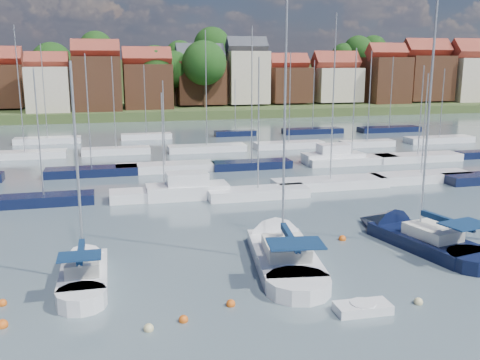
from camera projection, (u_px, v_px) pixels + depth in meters
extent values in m
plane|color=#405057|center=(206.00, 156.00, 66.44)|extent=(260.00, 260.00, 0.00)
cube|color=white|center=(84.00, 279.00, 28.36)|extent=(2.45, 5.80, 1.20)
cone|color=white|center=(87.00, 255.00, 31.79)|extent=(2.43, 2.83, 2.41)
cylinder|color=white|center=(82.00, 302.00, 25.61)|extent=(2.43, 2.43, 1.20)
cube|color=silver|center=(83.00, 265.00, 27.77)|extent=(1.71, 2.42, 0.70)
cylinder|color=#B2B2B7|center=(77.00, 167.00, 27.45)|extent=(0.14, 0.14, 10.71)
cylinder|color=#B2B2B7|center=(81.00, 254.00, 26.83)|extent=(0.12, 3.22, 0.10)
cube|color=#0E264A|center=(81.00, 252.00, 26.79)|extent=(0.32, 3.06, 0.35)
cube|color=#0E264A|center=(79.00, 256.00, 25.77)|extent=(2.06, 1.46, 0.08)
cube|color=white|center=(284.00, 260.00, 31.06)|extent=(4.50, 8.49, 1.20)
cone|color=white|center=(270.00, 233.00, 35.97)|extent=(3.90, 4.38, 3.37)
cylinder|color=white|center=(298.00, 289.00, 27.13)|extent=(3.82, 3.82, 1.20)
cube|color=silver|center=(286.00, 248.00, 30.31)|extent=(2.82, 3.68, 0.70)
cylinder|color=#B2B2B7|center=(285.00, 120.00, 29.85)|extent=(0.14, 0.14, 14.99)
cylinder|color=#B2B2B7|center=(290.00, 240.00, 29.03)|extent=(0.74, 4.46, 0.10)
cube|color=#0E264A|center=(290.00, 237.00, 29.00)|extent=(0.91, 4.27, 0.35)
cube|color=#0E264A|center=(295.00, 243.00, 27.55)|extent=(3.13, 2.41, 0.08)
cube|color=black|center=(425.00, 244.00, 33.82)|extent=(4.65, 7.98, 1.20)
cone|color=black|center=(376.00, 224.00, 37.91)|extent=(3.83, 4.22, 3.12)
cylinder|color=black|center=(474.00, 263.00, 30.54)|extent=(3.71, 3.71, 1.20)
cube|color=silver|center=(432.00, 232.00, 33.15)|extent=(2.80, 3.51, 0.70)
cylinder|color=#B2B2B7|center=(428.00, 122.00, 32.61)|extent=(0.14, 0.14, 14.17)
cylinder|color=#B2B2B7|center=(447.00, 223.00, 32.06)|extent=(0.99, 4.08, 0.10)
cube|color=#0E264A|center=(447.00, 221.00, 32.03)|extent=(1.14, 3.92, 0.35)
cube|color=#0E264A|center=(465.00, 224.00, 30.82)|extent=(2.99, 2.40, 0.08)
cube|color=white|center=(363.00, 309.00, 25.07)|extent=(2.66, 1.29, 0.52)
cylinder|color=white|center=(363.00, 306.00, 25.04)|extent=(1.22, 1.22, 0.33)
sphere|color=#D85914|center=(2.00, 327.00, 23.72)|extent=(0.52, 0.52, 0.52)
sphere|color=beige|center=(149.00, 331.00, 23.40)|extent=(0.45, 0.45, 0.45)
sphere|color=#D85914|center=(231.00, 306.00, 25.78)|extent=(0.45, 0.45, 0.45)
sphere|color=beige|center=(418.00, 304.00, 25.98)|extent=(0.44, 0.44, 0.44)
sphere|color=#D85914|center=(342.00, 240.00, 35.26)|extent=(0.48, 0.48, 0.48)
sphere|color=#D85914|center=(3.00, 305.00, 25.84)|extent=(0.43, 0.43, 0.43)
sphere|color=#D85914|center=(183.00, 322.00, 24.20)|extent=(0.44, 0.44, 0.44)
cube|color=black|center=(44.00, 201.00, 43.90)|extent=(8.01, 2.24, 1.00)
cylinder|color=#B2B2B7|center=(39.00, 133.00, 42.70)|extent=(0.12, 0.12, 10.16)
cube|color=white|center=(165.00, 195.00, 45.89)|extent=(9.22, 2.58, 1.00)
cylinder|color=#B2B2B7|center=(163.00, 142.00, 44.90)|extent=(0.12, 0.12, 8.18)
cube|color=white|center=(258.00, 194.00, 46.24)|extent=(8.78, 2.46, 1.00)
cylinder|color=#B2B2B7|center=(258.00, 124.00, 44.94)|extent=(0.12, 0.12, 11.06)
cube|color=white|center=(330.00, 184.00, 49.98)|extent=(10.79, 3.02, 1.00)
cylinder|color=#B2B2B7|center=(333.00, 98.00, 48.26)|extent=(0.12, 0.12, 14.87)
cube|color=white|center=(421.00, 178.00, 52.61)|extent=(10.13, 2.84, 1.00)
cylinder|color=#B2B2B7|center=(425.00, 124.00, 51.46)|extent=(0.12, 0.12, 9.59)
cube|color=white|center=(187.00, 192.00, 46.13)|extent=(7.00, 2.60, 1.40)
cube|color=white|center=(187.00, 180.00, 45.89)|extent=(3.50, 2.20, 1.30)
cube|color=black|center=(92.00, 172.00, 55.26)|extent=(9.30, 2.60, 1.00)
cylinder|color=#B2B2B7|center=(88.00, 112.00, 53.91)|extent=(0.12, 0.12, 11.48)
cube|color=white|center=(165.00, 168.00, 57.40)|extent=(10.40, 2.91, 1.00)
cylinder|color=#B2B2B7|center=(164.00, 123.00, 56.34)|extent=(0.12, 0.12, 8.77)
cube|color=black|center=(252.00, 165.00, 58.92)|extent=(8.80, 2.46, 1.00)
cylinder|color=#B2B2B7|center=(252.00, 95.00, 57.26)|extent=(0.12, 0.12, 14.33)
cube|color=white|center=(351.00, 161.00, 61.60)|extent=(10.73, 3.00, 1.00)
cylinder|color=#B2B2B7|center=(354.00, 103.00, 60.18)|extent=(0.12, 0.12, 12.14)
cube|color=white|center=(417.00, 158.00, 63.40)|extent=(10.48, 2.93, 1.00)
cylinder|color=#B2B2B7|center=(421.00, 110.00, 62.18)|extent=(0.12, 0.12, 10.28)
cube|color=white|center=(333.00, 159.00, 61.91)|extent=(7.00, 2.60, 1.40)
cube|color=white|center=(333.00, 150.00, 61.67)|extent=(3.50, 2.20, 1.30)
cube|color=white|center=(25.00, 155.00, 65.25)|extent=(9.71, 2.72, 1.00)
cylinder|color=#B2B2B7|center=(19.00, 90.00, 63.53)|extent=(0.12, 0.12, 14.88)
cube|color=white|center=(116.00, 151.00, 68.09)|extent=(8.49, 2.38, 1.00)
cylinder|color=#B2B2B7|center=(114.00, 103.00, 66.76)|extent=(0.12, 0.12, 11.31)
cube|color=white|center=(207.00, 149.00, 70.13)|extent=(10.16, 2.85, 1.00)
cylinder|color=#B2B2B7|center=(206.00, 89.00, 68.44)|extent=(0.12, 0.12, 14.59)
cube|color=white|center=(289.00, 145.00, 72.91)|extent=(9.53, 2.67, 1.00)
cylinder|color=#B2B2B7|center=(290.00, 98.00, 71.52)|extent=(0.12, 0.12, 11.91)
cube|color=white|center=(367.00, 144.00, 74.17)|extent=(7.62, 2.13, 1.00)
cylinder|color=#B2B2B7|center=(370.00, 96.00, 72.75)|extent=(0.12, 0.12, 12.13)
cube|color=white|center=(439.00, 140.00, 78.04)|extent=(10.17, 2.85, 1.00)
cylinder|color=#B2B2B7|center=(442.00, 103.00, 76.88)|extent=(0.12, 0.12, 9.73)
cube|color=white|center=(48.00, 141.00, 77.29)|extent=(9.24, 2.59, 1.00)
cylinder|color=#B2B2B7|center=(44.00, 91.00, 75.76)|extent=(0.12, 0.12, 13.17)
cube|color=white|center=(146.00, 137.00, 81.33)|extent=(7.57, 2.12, 1.00)
cylinder|color=#B2B2B7|center=(145.00, 100.00, 80.11)|extent=(0.12, 0.12, 10.24)
cube|color=black|center=(235.00, 134.00, 84.77)|extent=(6.58, 1.84, 1.00)
cylinder|color=#B2B2B7|center=(235.00, 105.00, 83.80)|extent=(0.12, 0.12, 8.01)
cube|color=black|center=(313.00, 131.00, 87.77)|extent=(9.92, 2.78, 1.00)
cylinder|color=#B2B2B7|center=(314.00, 95.00, 86.48)|extent=(0.12, 0.12, 10.92)
cube|color=black|center=(389.00, 130.00, 89.93)|extent=(10.55, 2.95, 1.00)
cylinder|color=#B2B2B7|center=(391.00, 92.00, 88.57)|extent=(0.12, 0.12, 11.51)
cube|color=#3D4A25|center=(153.00, 106.00, 139.34)|extent=(200.00, 70.00, 3.00)
cube|color=#3D4A25|center=(145.00, 84.00, 162.02)|extent=(200.00, 60.00, 14.00)
cube|color=beige|center=(49.00, 90.00, 106.22)|extent=(8.09, 8.80, 8.96)
cube|color=maroon|center=(47.00, 62.00, 105.03)|extent=(8.25, 4.00, 4.00)
cube|color=brown|center=(97.00, 84.00, 109.09)|extent=(9.36, 10.17, 10.97)
cube|color=maroon|center=(95.00, 51.00, 107.66)|extent=(9.54, 4.63, 4.63)
cube|color=brown|center=(148.00, 87.00, 113.30)|extent=(9.90, 8.56, 9.42)
cube|color=maroon|center=(147.00, 58.00, 112.02)|extent=(10.10, 4.90, 4.90)
cube|color=brown|center=(200.00, 82.00, 120.75)|extent=(10.59, 8.93, 9.49)
cube|color=#383A42|center=(200.00, 55.00, 119.45)|extent=(10.80, 5.24, 5.24)
cube|color=beige|center=(247.00, 77.00, 122.21)|extent=(9.01, 8.61, 11.65)
cube|color=#383A42|center=(247.00, 46.00, 120.71)|extent=(9.19, 4.46, 4.46)
cube|color=brown|center=(288.00, 85.00, 126.20)|extent=(9.10, 9.34, 8.00)
cube|color=maroon|center=(288.00, 63.00, 125.09)|extent=(9.28, 4.50, 4.50)
cube|color=beige|center=(335.00, 85.00, 128.59)|extent=(10.86, 9.59, 7.88)
cube|color=maroon|center=(336.00, 62.00, 127.45)|extent=(11.07, 5.37, 5.37)
cube|color=brown|center=(385.00, 81.00, 128.63)|extent=(9.18, 9.96, 10.97)
cube|color=maroon|center=(387.00, 52.00, 127.20)|extent=(9.36, 4.54, 4.54)
cube|color=brown|center=(424.00, 78.00, 132.43)|extent=(11.39, 9.67, 10.76)
cube|color=maroon|center=(426.00, 50.00, 130.96)|extent=(11.62, 5.64, 5.64)
cube|color=beige|center=(474.00, 80.00, 133.80)|extent=(12.95, 8.52, 10.80)
cube|color=maroon|center=(477.00, 52.00, 132.29)|extent=(13.21, 6.41, 6.41)
cylinder|color=#382619|center=(357.00, 73.00, 149.49)|extent=(0.50, 0.50, 4.47)
sphere|color=#1B4917|center=(358.00, 50.00, 148.17)|extent=(8.18, 8.18, 8.18)
cylinder|color=#382619|center=(176.00, 97.00, 119.42)|extent=(0.50, 0.50, 4.46)
sphere|color=#1B4917|center=(175.00, 69.00, 118.11)|extent=(8.15, 8.15, 8.15)
cylinder|color=#382619|center=(212.00, 73.00, 137.98)|extent=(0.50, 0.50, 5.15)
sphere|color=#1B4917|center=(212.00, 46.00, 136.47)|extent=(9.41, 9.41, 9.41)
cylinder|color=#382619|center=(98.00, 73.00, 133.70)|extent=(0.50, 0.50, 4.56)
sphere|color=#1B4917|center=(96.00, 48.00, 132.36)|extent=(8.34, 8.34, 8.34)
cylinder|color=#382619|center=(54.00, 95.00, 121.91)|extent=(0.50, 0.50, 5.15)
sphere|color=#1B4917|center=(52.00, 63.00, 120.40)|extent=(9.42, 9.42, 9.42)
cylinder|color=#382619|center=(214.00, 95.00, 130.23)|extent=(0.50, 0.50, 3.77)
sphere|color=#1B4917|center=(213.00, 74.00, 129.13)|extent=(6.89, 6.89, 6.89)
cylinder|color=#382619|center=(205.00, 96.00, 115.93)|extent=(0.50, 0.50, 5.21)
sphere|color=#1B4917|center=(204.00, 63.00, 114.40)|extent=(9.53, 9.53, 9.53)
cylinder|color=#382619|center=(398.00, 95.00, 138.71)|extent=(0.50, 0.50, 2.97)
sphere|color=#1B4917|center=(399.00, 79.00, 137.84)|extent=(5.44, 5.44, 5.44)
cylinder|color=#382619|center=(156.00, 97.00, 116.24)|extent=(0.50, 0.50, 4.84)
sphere|color=#1B4917|center=(155.00, 66.00, 114.81)|extent=(8.85, 8.85, 8.85)
cylinder|color=#382619|center=(343.00, 74.00, 148.80)|extent=(0.50, 0.50, 3.72)
sphere|color=#1B4917|center=(344.00, 56.00, 147.71)|extent=(6.80, 6.80, 6.80)
cylinder|color=#382619|center=(385.00, 95.00, 129.64)|extent=(0.50, 0.50, 4.05)
sphere|color=#1B4917|center=(386.00, 72.00, 128.45)|extent=(7.40, 7.40, 7.40)
cylinder|color=#382619|center=(180.00, 76.00, 135.79)|extent=(0.50, 0.50, 3.93)
sphere|color=#1B4917|center=(180.00, 55.00, 134.63)|extent=(7.19, 7.19, 7.19)
cylinder|color=#382619|center=(285.00, 95.00, 129.90)|extent=(0.50, 0.50, 3.82)
sphere|color=#1B4917|center=(286.00, 74.00, 128.78)|extent=(6.99, 6.99, 6.99)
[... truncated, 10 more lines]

